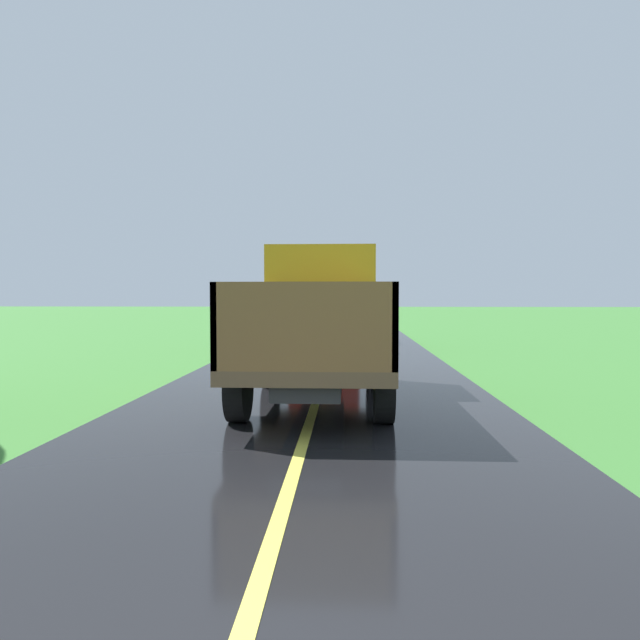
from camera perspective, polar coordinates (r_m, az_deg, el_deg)
name	(u,v)px	position (r m, az deg, el deg)	size (l,w,h in m)	color
banana_truck_near	(320,319)	(10.84, -0.01, 0.07)	(2.38, 5.82, 2.80)	#2D2D30
banana_truck_far	(328,307)	(22.48, 0.84, 1.25)	(2.38, 5.81, 2.80)	#2D2D30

